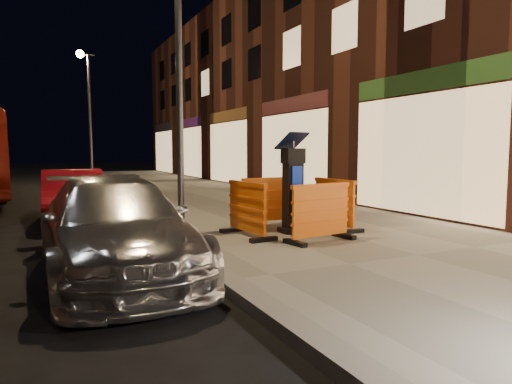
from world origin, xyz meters
name	(u,v)px	position (x,y,z in m)	size (l,w,h in m)	color
ground_plane	(232,291)	(0.00, 0.00, 0.00)	(120.00, 120.00, 0.00)	black
sidewalk	(417,260)	(3.00, 0.00, 0.07)	(6.00, 60.00, 0.15)	gray
kerb	(232,285)	(0.00, 0.00, 0.07)	(0.30, 60.00, 0.15)	slate
parking_kiosk	(293,186)	(2.26, 2.44, 1.04)	(0.56, 0.56, 1.78)	black
barrier_front	(321,213)	(2.26, 1.49, 0.65)	(1.28, 0.53, 0.99)	orange
barrier_back	(270,201)	(2.26, 3.39, 0.65)	(1.28, 0.53, 0.99)	orange
barrier_kerbside	(247,209)	(1.31, 2.44, 0.65)	(1.28, 0.53, 0.99)	orange
barrier_bldgside	(334,204)	(3.21, 2.44, 0.65)	(1.28, 0.53, 0.99)	orange
car_silver	(116,273)	(-1.15, 1.45, 0.00)	(1.84, 4.53, 1.31)	#BBBBC0
car_red	(74,223)	(-1.36, 6.35, 0.00)	(1.32, 3.79, 1.25)	maroon
street_lamp_mid	(179,68)	(0.25, 3.00, 3.15)	(0.12, 0.12, 6.00)	#3F3F44
street_lamp_far	(90,119)	(0.25, 18.00, 3.15)	(0.12, 0.12, 6.00)	#3F3F44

